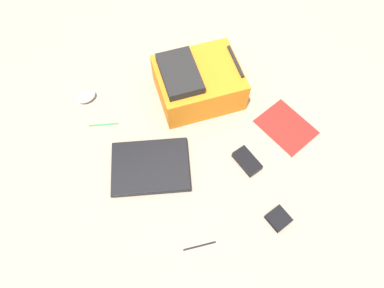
{
  "coord_description": "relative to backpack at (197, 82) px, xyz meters",
  "views": [
    {
      "loc": [
        0.73,
        -0.3,
        1.44
      ],
      "look_at": [
        0.04,
        -0.04,
        0.02
      ],
      "focal_mm": 32.31,
      "sensor_mm": 36.0,
      "label": 1
    }
  ],
  "objects": [
    {
      "name": "earbud_pouch",
      "position": [
        0.73,
        0.09,
        -0.08
      ],
      "size": [
        0.1,
        0.1,
        0.02
      ],
      "primitive_type": "cube",
      "rotation": [
        0.0,
        0.0,
        0.28
      ],
      "color": "black",
      "rests_on": "ground_plane"
    },
    {
      "name": "backpack",
      "position": [
        0.0,
        0.0,
        0.0
      ],
      "size": [
        0.35,
        0.41,
        0.22
      ],
      "color": "orange",
      "rests_on": "ground_plane"
    },
    {
      "name": "power_brick",
      "position": [
        0.44,
        0.07,
        -0.08
      ],
      "size": [
        0.15,
        0.1,
        0.03
      ],
      "primitive_type": "cube",
      "rotation": [
        0.0,
        0.0,
        4.98
      ],
      "color": "black",
      "rests_on": "ground_plane"
    },
    {
      "name": "computer_mouse",
      "position": [
        -0.16,
        -0.53,
        -0.07
      ],
      "size": [
        0.09,
        0.11,
        0.04
      ],
      "primitive_type": "ellipsoid",
      "rotation": [
        0.0,
        0.0,
        0.25
      ],
      "color": "silver",
      "rests_on": "ground_plane"
    },
    {
      "name": "laptop",
      "position": [
        0.31,
        -0.34,
        -0.08
      ],
      "size": [
        0.34,
        0.41,
        0.03
      ],
      "color": "black",
      "rests_on": "ground_plane"
    },
    {
      "name": "ground_plane",
      "position": [
        0.23,
        -0.09,
        -0.1
      ],
      "size": [
        3.49,
        3.49,
        0.0
      ],
      "primitive_type": "plane",
      "color": "gray"
    },
    {
      "name": "book_comic",
      "position": [
        0.34,
        0.33,
        -0.09
      ],
      "size": [
        0.3,
        0.27,
        0.02
      ],
      "color": "silver",
      "rests_on": "ground_plane"
    },
    {
      "name": "pen_black",
      "position": [
        0.71,
        -0.26,
        -0.09
      ],
      "size": [
        0.02,
        0.14,
        0.01
      ],
      "primitive_type": "cylinder",
      "rotation": [
        1.57,
        0.0,
        -0.12
      ],
      "color": "black",
      "rests_on": "ground_plane"
    },
    {
      "name": "pen_blue",
      "position": [
        0.01,
        -0.49,
        -0.09
      ],
      "size": [
        0.05,
        0.14,
        0.01
      ],
      "primitive_type": "cylinder",
      "rotation": [
        1.57,
        0.0,
        -0.27
      ],
      "color": "#198C33",
      "rests_on": "ground_plane"
    }
  ]
}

